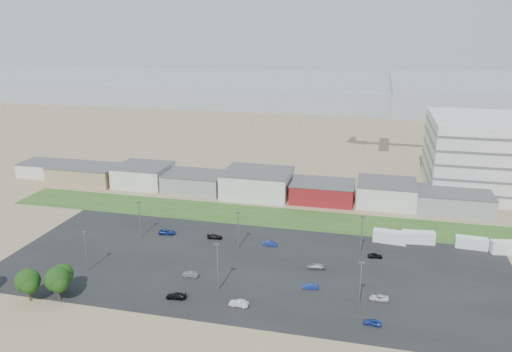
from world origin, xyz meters
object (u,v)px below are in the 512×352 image
(box_trailer_a, at_px, (390,237))
(parked_car_13, at_px, (239,303))
(parked_car_11, at_px, (270,243))
(parked_car_1, at_px, (311,286))
(parked_car_9, at_px, (167,232))
(parked_car_8, at_px, (375,255))
(parked_car_12, at_px, (316,266))
(parked_car_3, at_px, (176,296))
(parked_car_6, at_px, (215,237))
(parked_car_2, at_px, (372,322))
(parked_car_4, at_px, (191,274))
(parked_car_0, at_px, (379,298))

(box_trailer_a, xyz_separation_m, parked_car_13, (-30.28, -39.35, -0.94))
(box_trailer_a, bearing_deg, parked_car_11, -156.86)
(parked_car_1, height_order, parked_car_9, parked_car_9)
(box_trailer_a, height_order, parked_car_1, box_trailer_a)
(parked_car_8, bearing_deg, parked_car_12, 117.20)
(parked_car_9, xyz_separation_m, parked_car_11, (28.97, -0.64, -0.02))
(parked_car_1, xyz_separation_m, parked_car_8, (13.41, 18.70, 0.03))
(parked_car_3, distance_m, parked_car_9, 34.39)
(parked_car_6, bearing_deg, parked_car_13, -161.71)
(parked_car_2, xyz_separation_m, parked_car_8, (0.16, 29.50, 0.02))
(parked_car_2, xyz_separation_m, parked_car_12, (-13.32, 20.34, 0.02))
(parked_car_4, relative_size, parked_car_13, 0.93)
(parked_car_1, relative_size, parked_car_8, 0.98)
(parked_car_6, bearing_deg, parked_car_0, -124.85)
(parked_car_9, distance_m, parked_car_11, 28.98)
(parked_car_3, xyz_separation_m, parked_car_13, (13.51, 0.22, 0.04))
(parked_car_6, height_order, parked_car_11, parked_car_11)
(parked_car_9, height_order, parked_car_13, parked_car_13)
(parked_car_4, bearing_deg, parked_car_3, 4.16)
(box_trailer_a, bearing_deg, parked_car_13, -121.78)
(parked_car_4, distance_m, parked_car_8, 45.16)
(parked_car_8, bearing_deg, parked_car_13, 130.52)
(parked_car_11, relative_size, parked_car_12, 0.88)
(parked_car_1, bearing_deg, parked_car_11, -151.99)
(parked_car_12, relative_size, parked_car_13, 1.05)
(parked_car_1, distance_m, parked_car_13, 16.86)
(parked_car_3, bearing_deg, parked_car_1, 105.89)
(parked_car_0, bearing_deg, parked_car_6, -119.41)
(parked_car_2, height_order, parked_car_9, parked_car_9)
(parked_car_0, height_order, parked_car_12, parked_car_12)
(parked_car_8, bearing_deg, parked_car_11, 81.22)
(parked_car_0, distance_m, parked_car_1, 14.51)
(parked_car_12, bearing_deg, parked_car_8, 116.92)
(parked_car_6, height_order, parked_car_13, parked_car_13)
(box_trailer_a, relative_size, parked_car_12, 2.03)
(box_trailer_a, xyz_separation_m, parked_car_3, (-43.79, -39.57, -0.98))
(parked_car_3, xyz_separation_m, parked_car_8, (40.18, 29.34, -0.01))
(parked_car_12, bearing_deg, parked_car_11, -134.76)
(parked_car_11, bearing_deg, parked_car_0, -128.57)
(parked_car_3, distance_m, parked_car_11, 33.13)
(parked_car_8, bearing_deg, parked_car_9, 81.49)
(parked_car_0, height_order, parked_car_4, parked_car_4)
(parked_car_8, xyz_separation_m, parked_car_9, (-55.47, 1.47, 0.03))
(parked_car_12, bearing_deg, parked_car_1, -6.89)
(parked_car_12, bearing_deg, parked_car_9, -111.48)
(parked_car_11, bearing_deg, parked_car_12, -128.82)
(parked_car_0, bearing_deg, parked_car_12, -129.45)
(parked_car_3, relative_size, parked_car_13, 1.07)
(parked_car_1, bearing_deg, parked_car_0, 78.67)
(parked_car_13, bearing_deg, parked_car_8, 138.86)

